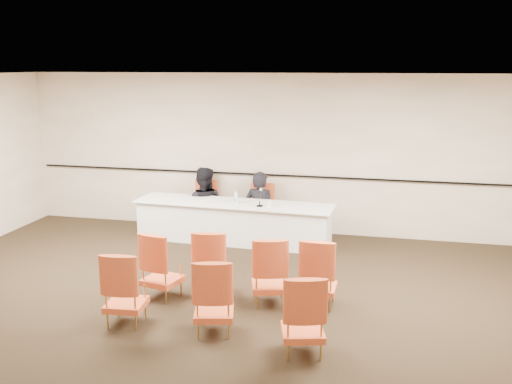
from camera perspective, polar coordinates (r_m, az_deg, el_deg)
floor at (r=7.47m, az=-3.78°, el=-12.39°), size 10.00×10.00×0.00m
ceiling at (r=6.77m, az=-4.16°, el=11.28°), size 10.00×10.00×0.00m
wall_back at (r=10.78m, az=2.23°, el=3.82°), size 10.00×0.04×3.00m
wall_rail at (r=10.81m, az=2.17°, el=1.69°), size 9.80×0.04×0.03m
panel_table at (r=10.35m, az=-2.27°, el=-3.02°), size 3.64×1.00×0.72m
panelist_main at (r=10.75m, az=0.38°, el=-2.30°), size 0.67×0.49×1.67m
panelist_main_chair at (r=10.72m, az=0.38°, el=-1.81°), size 0.52×0.52×0.95m
panelist_second at (r=11.09m, az=-5.27°, el=-1.79°), size 0.89×0.74×1.68m
panelist_second_chair at (r=11.07m, az=-5.28°, el=-1.41°), size 0.52×0.52×0.95m
papers at (r=10.08m, az=-0.02°, el=-1.30°), size 0.37×0.33×0.00m
microphone at (r=9.94m, az=0.37°, el=-0.61°), size 0.13×0.23×0.30m
water_bottle at (r=10.19m, az=-2.02°, el=-0.51°), size 0.07×0.07×0.23m
drinking_glass at (r=10.19m, az=-1.92°, el=-0.87°), size 0.09×0.09×0.10m
coffee_cup at (r=9.95m, az=1.33°, el=-1.16°), size 0.08×0.08×0.12m
aud_chair_front_left at (r=7.97m, az=-9.38°, el=-7.18°), size 0.60×0.60×0.95m
aud_chair_front_mid at (r=7.99m, az=-4.50°, el=-7.00°), size 0.57×0.57×0.95m
aud_chair_front_right at (r=7.65m, az=6.29°, el=-7.94°), size 0.51×0.51×0.95m
aud_chair_back_left at (r=7.29m, az=-12.93°, el=-9.27°), size 0.55×0.55×0.95m
aud_chair_back_mid at (r=6.90m, az=-4.24°, el=-10.27°), size 0.60×0.60×0.95m
aud_chair_back_right at (r=6.45m, az=4.72°, el=-11.99°), size 0.61×0.61×0.95m
aud_chair_extra at (r=7.67m, az=1.34°, el=-7.81°), size 0.61×0.61×0.95m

